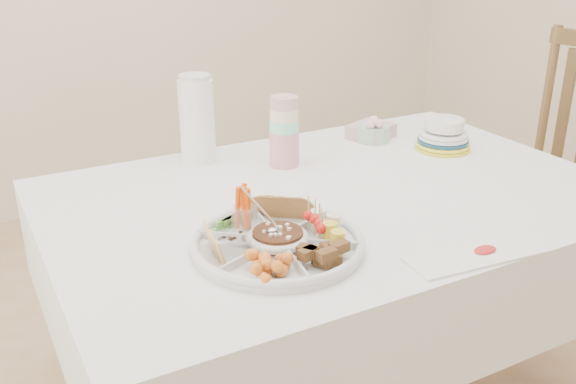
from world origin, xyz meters
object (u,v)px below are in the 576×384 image
dining_table (333,312)px  chair (556,175)px  party_tray (278,241)px  plate_stack (444,133)px  thermos (197,118)px

dining_table → chair: (1.14, 0.19, 0.15)m
chair → party_tray: size_ratio=2.80×
party_tray → chair: bearing=16.1°
plate_stack → dining_table: bearing=-163.9°
party_tray → thermos: thermos is taller
dining_table → plate_stack: bearing=16.1°
plate_stack → chair: bearing=4.6°
dining_table → party_tray: party_tray is taller
thermos → dining_table: bearing=-60.1°
party_tray → thermos: 0.64m
party_tray → thermos: size_ratio=1.40×
party_tray → thermos: (0.06, 0.63, 0.11)m
dining_table → party_tray: 0.54m
dining_table → chair: chair is taller
dining_table → chair: size_ratio=1.43×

